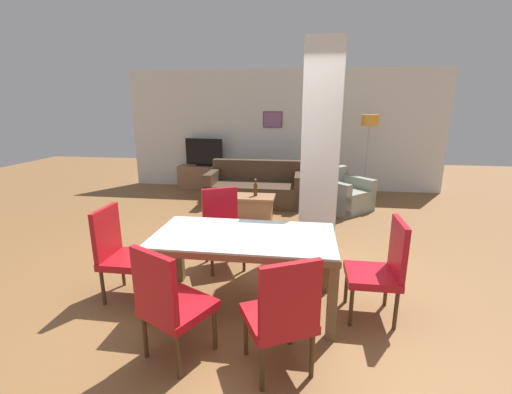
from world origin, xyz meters
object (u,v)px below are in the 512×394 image
object	(u,v)px
tv_stand	(205,177)
standing_person	(323,167)
dining_chair_far_left	(223,225)
dining_chair_near_left	(170,301)
dining_chair_near_right	(282,313)
floor_lamp	(369,128)
dining_table	(244,249)
tv_screen	(204,153)
sofa	(256,189)
armchair	(342,195)
coffee_table	(253,208)
bottle	(256,189)
dining_chair_head_right	(382,266)
dining_chair_head_left	(120,250)

from	to	relation	value
tv_stand	standing_person	world-z (taller)	standing_person
dining_chair_far_left	tv_stand	world-z (taller)	dining_chair_far_left
dining_chair_near_left	dining_chair_near_right	distance (m)	0.84
dining_chair_far_left	floor_lamp	world-z (taller)	floor_lamp
floor_lamp	tv_stand	bearing A→B (deg)	174.62
dining_chair_near_right	tv_stand	distance (m)	6.01
dining_table	tv_screen	bearing A→B (deg)	110.58
sofa	armchair	xyz separation A→B (m)	(1.67, -0.19, -0.01)
standing_person	tv_stand	bearing A→B (deg)	53.66
dining_table	floor_lamp	world-z (taller)	floor_lamp
dining_table	coffee_table	distance (m)	2.63
dining_chair_near_left	armchair	xyz separation A→B (m)	(1.68, 4.26, -0.23)
tv_stand	tv_screen	distance (m)	0.58
sofa	standing_person	size ratio (longest dim) A/B	1.12
armchair	tv_screen	world-z (taller)	tv_screen
coffee_table	floor_lamp	world-z (taller)	floor_lamp
floor_lamp	standing_person	world-z (taller)	floor_lamp
coffee_table	bottle	size ratio (longest dim) A/B	2.45
dining_chair_far_left	bottle	world-z (taller)	dining_chair_far_left
dining_chair_near_left	dining_chair_head_right	bearing A→B (deg)	53.15
dining_chair_near_right	sofa	world-z (taller)	dining_chair_near_right
dining_table	standing_person	bearing A→B (deg)	71.44
dining_table	bottle	bearing A→B (deg)	95.78
armchair	bottle	distance (m)	1.76
dining_chair_head_left	dining_chair_far_left	world-z (taller)	same
sofa	tv_stand	size ratio (longest dim) A/B	1.53
dining_chair_near_left	tv_screen	size ratio (longest dim) A/B	1.04
dining_chair_near_right	floor_lamp	xyz separation A→B (m)	(1.41, 5.25, 0.96)
dining_table	tv_stand	size ratio (longest dim) A/B	1.40
armchair	bottle	bearing A→B (deg)	-14.38
tv_screen	floor_lamp	distance (m)	3.68
dining_chair_head_left	sofa	size ratio (longest dim) A/B	0.50
dining_chair_far_left	bottle	size ratio (longest dim) A/B	3.22
sofa	dining_chair_near_left	bearing A→B (deg)	89.82
dining_chair_head_left	bottle	world-z (taller)	dining_chair_head_left
coffee_table	dining_table	bearing A→B (deg)	-83.43
dining_table	tv_stand	distance (m)	5.08
dining_chair_head_right	tv_stand	bearing A→B (deg)	32.70
dining_chair_near_right	coffee_table	xyz separation A→B (m)	(-0.72, 3.43, -0.29)
dining_table	standing_person	size ratio (longest dim) A/B	1.02
dining_chair_far_left	floor_lamp	bearing A→B (deg)	-148.39
dining_chair_near_left	dining_chair_far_left	size ratio (longest dim) A/B	1.00
dining_chair_head_left	dining_chair_head_right	xyz separation A→B (m)	(2.54, 0.00, 0.00)
armchair	floor_lamp	xyz separation A→B (m)	(0.57, 0.96, 1.19)
sofa	dining_chair_near_right	bearing A→B (deg)	100.48
standing_person	armchair	bearing A→B (deg)	-19.61
dining_chair_far_left	standing_person	distance (m)	2.12
dining_chair_near_left	dining_chair_far_left	world-z (taller)	same
dining_chair_head_left	dining_chair_near_right	size ratio (longest dim) A/B	1.00
dining_chair_near_right	floor_lamp	bearing A→B (deg)	48.33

